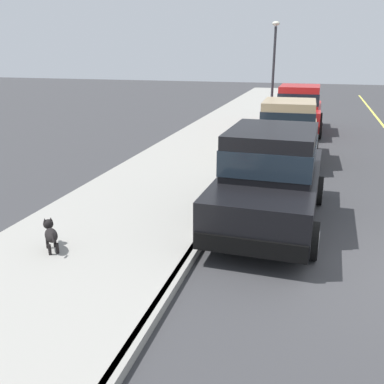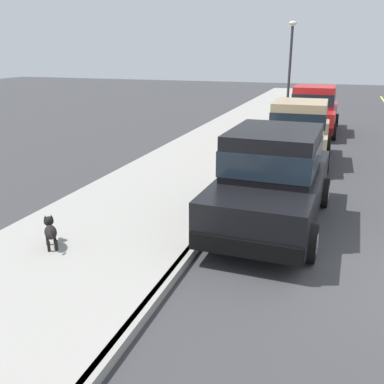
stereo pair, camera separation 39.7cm
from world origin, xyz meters
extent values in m
cube|color=gray|center=(-3.20, 0.00, 0.07)|extent=(0.16, 64.00, 0.14)
cube|color=#99968E|center=(-5.00, 0.00, 0.07)|extent=(3.60, 64.00, 0.14)
cube|color=black|center=(-2.16, 1.47, 0.70)|extent=(1.91, 4.54, 0.76)
cube|color=black|center=(-2.16, 1.37, 1.50)|extent=(1.64, 2.14, 0.84)
cube|color=#19232D|center=(-2.16, 1.37, 1.44)|extent=(1.67, 2.18, 0.46)
cube|color=black|center=(-2.10, 3.67, 0.46)|extent=(1.77, 0.24, 0.28)
cube|color=black|center=(-2.21, -0.73, 0.46)|extent=(1.77, 0.24, 0.28)
cylinder|color=black|center=(-3.02, 2.89, 0.32)|extent=(0.24, 0.65, 0.64)
cylinder|color=#9E9EA3|center=(-3.02, 2.89, 0.32)|extent=(0.25, 0.36, 0.35)
cylinder|color=black|center=(-1.22, 2.84, 0.32)|extent=(0.24, 0.65, 0.64)
cylinder|color=#9E9EA3|center=(-1.22, 2.84, 0.32)|extent=(0.25, 0.36, 0.35)
cylinder|color=black|center=(-3.09, 0.10, 0.32)|extent=(0.24, 0.65, 0.64)
cylinder|color=#9E9EA3|center=(-3.09, 0.10, 0.32)|extent=(0.25, 0.36, 0.35)
cylinder|color=black|center=(-1.29, 0.05, 0.32)|extent=(0.24, 0.65, 0.64)
cylinder|color=#9E9EA3|center=(-1.29, 0.05, 0.32)|extent=(0.25, 0.36, 0.35)
cube|color=#EAEACC|center=(-2.66, 3.71, 0.81)|extent=(0.28, 0.09, 0.14)
cube|color=#EAEACC|center=(-1.54, 3.68, 0.81)|extent=(0.28, 0.09, 0.14)
cube|color=tan|center=(-2.21, 6.82, 0.70)|extent=(1.81, 3.74, 0.76)
cube|color=tan|center=(-2.20, 6.57, 1.48)|extent=(1.56, 1.93, 0.80)
cube|color=#19232D|center=(-2.20, 6.57, 1.42)|extent=(1.59, 1.98, 0.44)
cube|color=#3E3527|center=(-2.25, 8.62, 0.46)|extent=(1.69, 0.24, 0.28)
cube|color=#3E3527|center=(-2.16, 5.02, 0.46)|extent=(1.69, 0.24, 0.28)
cylinder|color=black|center=(-3.09, 7.95, 0.32)|extent=(0.23, 0.64, 0.64)
cylinder|color=#9E9EA3|center=(-3.09, 7.95, 0.32)|extent=(0.25, 0.36, 0.35)
cylinder|color=black|center=(-1.37, 7.99, 0.32)|extent=(0.23, 0.64, 0.64)
cylinder|color=#9E9EA3|center=(-1.37, 7.99, 0.32)|extent=(0.25, 0.36, 0.35)
cylinder|color=black|center=(-3.04, 5.66, 0.32)|extent=(0.23, 0.64, 0.64)
cylinder|color=#9E9EA3|center=(-3.04, 5.66, 0.32)|extent=(0.25, 0.36, 0.35)
cylinder|color=black|center=(-1.32, 5.70, 0.32)|extent=(0.23, 0.64, 0.64)
cylinder|color=#9E9EA3|center=(-1.32, 5.70, 0.32)|extent=(0.25, 0.36, 0.35)
cube|color=#EAEACC|center=(-2.78, 8.64, 0.81)|extent=(0.28, 0.09, 0.14)
cube|color=#EAEACC|center=(-1.72, 8.67, 0.81)|extent=(0.28, 0.09, 0.14)
cube|color=red|center=(-2.15, 12.04, 0.70)|extent=(1.81, 4.50, 0.76)
cube|color=red|center=(-2.15, 11.94, 1.50)|extent=(1.59, 2.10, 0.84)
cube|color=#19232D|center=(-2.15, 11.94, 1.44)|extent=(1.62, 2.14, 0.46)
cube|color=#400A0A|center=(-2.14, 14.24, 0.46)|extent=(1.76, 0.20, 0.28)
cube|color=#400A0A|center=(-2.15, 9.84, 0.46)|extent=(1.76, 0.20, 0.28)
cylinder|color=black|center=(-3.04, 13.43, 0.32)|extent=(0.22, 0.64, 0.64)
cylinder|color=#9E9EA3|center=(-3.04, 13.43, 0.32)|extent=(0.24, 0.35, 0.35)
cylinder|color=black|center=(-1.24, 13.43, 0.32)|extent=(0.22, 0.64, 0.64)
cylinder|color=#9E9EA3|center=(-1.24, 13.43, 0.32)|extent=(0.24, 0.35, 0.35)
cylinder|color=black|center=(-3.05, 10.64, 0.32)|extent=(0.22, 0.64, 0.64)
cylinder|color=#9E9EA3|center=(-3.05, 10.64, 0.32)|extent=(0.24, 0.35, 0.35)
cylinder|color=black|center=(-1.25, 10.64, 0.32)|extent=(0.22, 0.64, 0.64)
cylinder|color=#9E9EA3|center=(-1.25, 10.64, 0.32)|extent=(0.24, 0.35, 0.35)
cube|color=#EAEACC|center=(-2.70, 14.27, 0.81)|extent=(0.28, 0.08, 0.14)
cube|color=#EAEACC|center=(-1.59, 14.27, 0.81)|extent=(0.28, 0.08, 0.14)
ellipsoid|color=black|center=(-5.43, -1.16, 0.42)|extent=(0.44, 0.46, 0.20)
cylinder|color=black|center=(-5.57, -1.09, 0.23)|extent=(0.05, 0.05, 0.18)
cylinder|color=black|center=(-5.48, -1.01, 0.23)|extent=(0.05, 0.05, 0.18)
cylinder|color=black|center=(-5.39, -1.30, 0.23)|extent=(0.05, 0.05, 0.18)
cylinder|color=black|center=(-5.30, -1.22, 0.23)|extent=(0.05, 0.05, 0.18)
sphere|color=black|center=(-5.63, -0.94, 0.51)|extent=(0.17, 0.17, 0.17)
ellipsoid|color=black|center=(-5.68, -0.87, 0.49)|extent=(0.13, 0.13, 0.06)
cone|color=black|center=(-5.66, -0.98, 0.59)|extent=(0.06, 0.06, 0.07)
cone|color=black|center=(-5.58, -0.91, 0.59)|extent=(0.06, 0.06, 0.07)
cylinder|color=black|center=(-5.26, -1.35, 0.48)|extent=(0.10, 0.11, 0.13)
cylinder|color=#2D2D33|center=(-3.55, 14.69, 2.24)|extent=(0.12, 0.12, 4.20)
ellipsoid|color=silver|center=(-3.55, 14.69, 4.46)|extent=(0.36, 0.36, 0.20)
camera|label=1|loc=(-1.40, -6.76, 3.33)|focal=40.27mm
camera|label=2|loc=(-1.02, -6.65, 3.33)|focal=40.27mm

